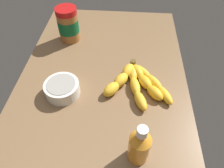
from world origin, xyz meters
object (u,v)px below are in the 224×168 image
at_px(peanut_butter_jar, 68,25).
at_px(honey_bottle, 139,145).
at_px(small_bowl, 62,88).
at_px(banana_bunch, 137,82).

relative_size(peanut_butter_jar, honey_bottle, 1.02).
bearing_deg(small_bowl, honey_bottle, -128.62).
bearing_deg(banana_bunch, peanut_butter_jar, 49.11).
bearing_deg(peanut_butter_jar, honey_bottle, -150.13).
relative_size(banana_bunch, honey_bottle, 1.73).
height_order(banana_bunch, honey_bottle, honey_bottle).
distance_m(peanut_butter_jar, small_bowl, 0.31).
xyz_separation_m(banana_bunch, honey_bottle, (-0.25, -0.00, 0.04)).
xyz_separation_m(banana_bunch, small_bowl, (-0.05, 0.25, 0.01)).
height_order(honey_bottle, small_bowl, honey_bottle).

